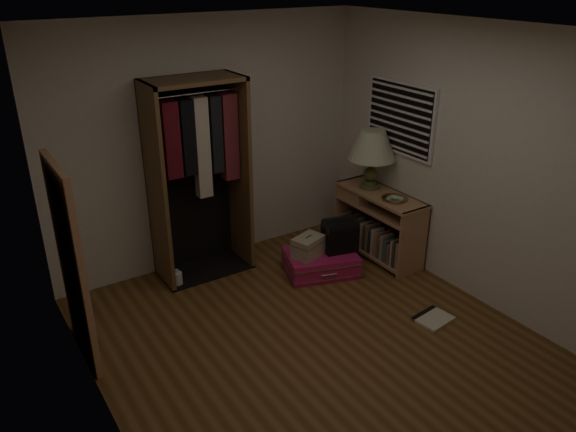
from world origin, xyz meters
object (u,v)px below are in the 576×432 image
at_px(console_bookshelf, 376,222).
at_px(black_bag, 340,233).
at_px(floor_mirror, 72,265).
at_px(pink_suitcase, 321,262).
at_px(table_lamp, 372,146).
at_px(white_jug, 177,279).
at_px(open_wardrobe, 201,160).
at_px(train_case, 308,247).

height_order(console_bookshelf, black_bag, console_bookshelf).
bearing_deg(floor_mirror, black_bag, -0.44).
bearing_deg(pink_suitcase, table_lamp, 30.06).
relative_size(black_bag, white_jug, 2.16).
bearing_deg(open_wardrobe, console_bookshelf, -22.64).
distance_m(floor_mirror, black_bag, 2.71).
bearing_deg(open_wardrobe, white_jug, -158.09).
height_order(open_wardrobe, white_jug, open_wardrobe).
height_order(console_bookshelf, train_case, console_bookshelf).
relative_size(open_wardrobe, train_case, 5.41).
height_order(floor_mirror, train_case, floor_mirror).
distance_m(console_bookshelf, white_jug, 2.26).
bearing_deg(console_bookshelf, pink_suitcase, -178.78).
height_order(pink_suitcase, train_case, train_case).
xyz_separation_m(train_case, black_bag, (0.36, -0.07, 0.08)).
xyz_separation_m(floor_mirror, train_case, (2.31, 0.05, -0.51)).
height_order(open_wardrobe, pink_suitcase, open_wardrobe).
bearing_deg(table_lamp, train_case, -170.92).
bearing_deg(floor_mirror, white_jug, 29.18).
distance_m(black_bag, white_jug, 1.75).
relative_size(floor_mirror, table_lamp, 2.52).
bearing_deg(black_bag, floor_mirror, -166.62).
bearing_deg(black_bag, table_lamp, 34.55).
bearing_deg(train_case, floor_mirror, 162.69).
xyz_separation_m(floor_mirror, white_jug, (1.07, 0.60, -0.77)).
relative_size(train_case, black_bag, 0.96).
distance_m(open_wardrobe, table_lamp, 1.84).
xyz_separation_m(floor_mirror, pink_suitcase, (2.47, 0.03, -0.74)).
relative_size(floor_mirror, train_case, 4.49).
bearing_deg(black_bag, pink_suitcase, -178.97).
bearing_deg(train_case, black_bag, -28.87).
bearing_deg(floor_mirror, pink_suitcase, 0.62).
xyz_separation_m(open_wardrobe, train_case, (0.82, -0.72, -0.88)).
height_order(pink_suitcase, black_bag, black_bag).
xyz_separation_m(open_wardrobe, white_jug, (-0.42, -0.17, -1.15)).
relative_size(console_bookshelf, white_jug, 6.13).
distance_m(console_bookshelf, floor_mirror, 3.27).
bearing_deg(pink_suitcase, console_bookshelf, 19.10).
xyz_separation_m(table_lamp, white_jug, (-2.17, 0.41, -1.15)).
relative_size(floor_mirror, pink_suitcase, 1.94).
relative_size(pink_suitcase, train_case, 2.32).
height_order(black_bag, white_jug, black_bag).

